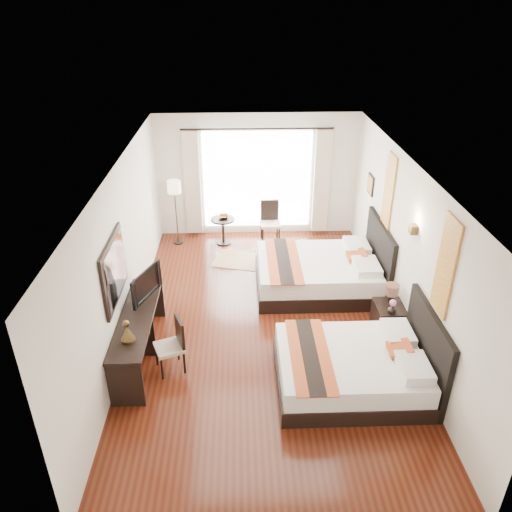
{
  "coord_description": "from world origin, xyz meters",
  "views": [
    {
      "loc": [
        -0.41,
        -7.01,
        5.07
      ],
      "look_at": [
        -0.14,
        0.37,
        1.15
      ],
      "focal_mm": 35.0,
      "sensor_mm": 36.0,
      "label": 1
    }
  ],
  "objects_px": {
    "television": "(142,283)",
    "table_lamp": "(392,291)",
    "bed_near": "(357,367)",
    "nightstand": "(388,320)",
    "console_desk": "(139,336)",
    "bed_far": "(322,272)",
    "side_table": "(223,231)",
    "window_chair": "(270,230)",
    "floor_lamp": "(174,191)",
    "desk_chair": "(171,355)",
    "fruit_bowl": "(224,217)",
    "vase": "(392,312)"
  },
  "relations": [
    {
      "from": "floor_lamp",
      "to": "television",
      "type": "bearing_deg",
      "value": -92.62
    },
    {
      "from": "vase",
      "to": "floor_lamp",
      "type": "bearing_deg",
      "value": 135.34
    },
    {
      "from": "bed_far",
      "to": "desk_chair",
      "type": "relative_size",
      "value": 2.7
    },
    {
      "from": "bed_near",
      "to": "desk_chair",
      "type": "bearing_deg",
      "value": 170.71
    },
    {
      "from": "nightstand",
      "to": "bed_far",
      "type": "bearing_deg",
      "value": 120.3
    },
    {
      "from": "table_lamp",
      "to": "bed_far",
      "type": "bearing_deg",
      "value": 123.67
    },
    {
      "from": "console_desk",
      "to": "fruit_bowl",
      "type": "height_order",
      "value": "console_desk"
    },
    {
      "from": "table_lamp",
      "to": "side_table",
      "type": "bearing_deg",
      "value": 130.23
    },
    {
      "from": "floor_lamp",
      "to": "window_chair",
      "type": "bearing_deg",
      "value": 0.34
    },
    {
      "from": "console_desk",
      "to": "desk_chair",
      "type": "relative_size",
      "value": 2.54
    },
    {
      "from": "window_chair",
      "to": "table_lamp",
      "type": "bearing_deg",
      "value": 24.7
    },
    {
      "from": "desk_chair",
      "to": "window_chair",
      "type": "xyz_separation_m",
      "value": [
        1.75,
        4.32,
        0.02
      ]
    },
    {
      "from": "fruit_bowl",
      "to": "vase",
      "type": "bearing_deg",
      "value": -53.58
    },
    {
      "from": "console_desk",
      "to": "floor_lamp",
      "type": "height_order",
      "value": "floor_lamp"
    },
    {
      "from": "console_desk",
      "to": "fruit_bowl",
      "type": "relative_size",
      "value": 9.18
    },
    {
      "from": "console_desk",
      "to": "nightstand",
      "type": "bearing_deg",
      "value": 6.12
    },
    {
      "from": "table_lamp",
      "to": "bed_near",
      "type": "bearing_deg",
      "value": -121.71
    },
    {
      "from": "console_desk",
      "to": "television",
      "type": "distance_m",
      "value": 0.83
    },
    {
      "from": "bed_near",
      "to": "television",
      "type": "distance_m",
      "value": 3.53
    },
    {
      "from": "bed_far",
      "to": "side_table",
      "type": "bearing_deg",
      "value": 134.12
    },
    {
      "from": "bed_far",
      "to": "table_lamp",
      "type": "relative_size",
      "value": 6.4
    },
    {
      "from": "vase",
      "to": "desk_chair",
      "type": "xyz_separation_m",
      "value": [
        -3.45,
        -0.56,
        -0.3
      ]
    },
    {
      "from": "bed_near",
      "to": "bed_far",
      "type": "relative_size",
      "value": 0.92
    },
    {
      "from": "nightstand",
      "to": "fruit_bowl",
      "type": "height_order",
      "value": "fruit_bowl"
    },
    {
      "from": "nightstand",
      "to": "fruit_bowl",
      "type": "relative_size",
      "value": 2.37
    },
    {
      "from": "bed_far",
      "to": "nightstand",
      "type": "height_order",
      "value": "bed_far"
    },
    {
      "from": "bed_near",
      "to": "nightstand",
      "type": "distance_m",
      "value": 1.44
    },
    {
      "from": "bed_far",
      "to": "television",
      "type": "xyz_separation_m",
      "value": [
        -3.11,
        -1.38,
        0.66
      ]
    },
    {
      "from": "table_lamp",
      "to": "console_desk",
      "type": "height_order",
      "value": "table_lamp"
    },
    {
      "from": "console_desk",
      "to": "bed_near",
      "type": "bearing_deg",
      "value": -13.47
    },
    {
      "from": "nightstand",
      "to": "console_desk",
      "type": "height_order",
      "value": "console_desk"
    },
    {
      "from": "bed_far",
      "to": "television",
      "type": "bearing_deg",
      "value": -156.06
    },
    {
      "from": "nightstand",
      "to": "window_chair",
      "type": "relative_size",
      "value": 0.6
    },
    {
      "from": "side_table",
      "to": "window_chair",
      "type": "bearing_deg",
      "value": 4.12
    },
    {
      "from": "nightstand",
      "to": "television",
      "type": "bearing_deg",
      "value": 178.28
    },
    {
      "from": "bed_far",
      "to": "fruit_bowl",
      "type": "bearing_deg",
      "value": 133.29
    },
    {
      "from": "desk_chair",
      "to": "console_desk",
      "type": "bearing_deg",
      "value": -53.61
    },
    {
      "from": "nightstand",
      "to": "table_lamp",
      "type": "bearing_deg",
      "value": 74.85
    },
    {
      "from": "floor_lamp",
      "to": "window_chair",
      "type": "height_order",
      "value": "floor_lamp"
    },
    {
      "from": "table_lamp",
      "to": "window_chair",
      "type": "bearing_deg",
      "value": 117.33
    },
    {
      "from": "bed_near",
      "to": "vase",
      "type": "bearing_deg",
      "value": 53.06
    },
    {
      "from": "desk_chair",
      "to": "floor_lamp",
      "type": "distance_m",
      "value": 4.44
    },
    {
      "from": "floor_lamp",
      "to": "fruit_bowl",
      "type": "distance_m",
      "value": 1.21
    },
    {
      "from": "desk_chair",
      "to": "floor_lamp",
      "type": "height_order",
      "value": "floor_lamp"
    },
    {
      "from": "television",
      "to": "table_lamp",
      "type": "bearing_deg",
      "value": -68.14
    },
    {
      "from": "vase",
      "to": "window_chair",
      "type": "xyz_separation_m",
      "value": [
        -1.7,
        3.76,
        -0.28
      ]
    },
    {
      "from": "bed_near",
      "to": "console_desk",
      "type": "height_order",
      "value": "bed_near"
    },
    {
      "from": "television",
      "to": "fruit_bowl",
      "type": "xyz_separation_m",
      "value": [
        1.2,
        3.41,
        -0.36
      ]
    },
    {
      "from": "bed_far",
      "to": "vase",
      "type": "relative_size",
      "value": 17.11
    },
    {
      "from": "floor_lamp",
      "to": "fruit_bowl",
      "type": "xyz_separation_m",
      "value": [
        1.05,
        -0.03,
        -0.61
      ]
    }
  ]
}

